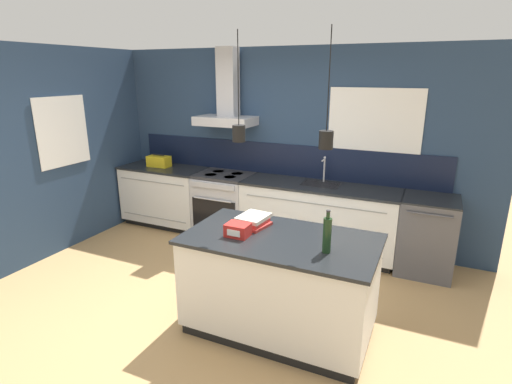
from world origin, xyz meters
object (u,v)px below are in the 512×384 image
at_px(oven_range, 225,205).
at_px(bottle_on_island, 327,235).
at_px(red_supply_box, 238,230).
at_px(yellow_toolbox, 159,161).
at_px(book_stack, 253,221).
at_px(dishwasher, 427,235).

distance_m(oven_range, bottle_on_island, 2.78).
xyz_separation_m(red_supply_box, yellow_toolbox, (-2.30, 1.88, 0.03)).
bearing_deg(book_stack, red_supply_box, -94.84).
height_order(book_stack, yellow_toolbox, yellow_toolbox).
bearing_deg(red_supply_box, oven_range, 122.17).
relative_size(dishwasher, book_stack, 2.68).
bearing_deg(red_supply_box, dishwasher, 51.36).
height_order(book_stack, red_supply_box, red_supply_box).
bearing_deg(bottle_on_island, dishwasher, 69.12).
relative_size(dishwasher, red_supply_box, 4.49).
relative_size(book_stack, red_supply_box, 1.68).
bearing_deg(yellow_toolbox, oven_range, -0.22).
distance_m(dishwasher, book_stack, 2.24).
relative_size(dishwasher, yellow_toolbox, 2.68).
distance_m(book_stack, red_supply_box, 0.27).
distance_m(oven_range, yellow_toolbox, 1.24).
distance_m(bottle_on_island, yellow_toolbox, 3.61).
xyz_separation_m(bottle_on_island, book_stack, (-0.76, 0.27, -0.10)).
distance_m(bottle_on_island, red_supply_box, 0.79).
relative_size(bottle_on_island, yellow_toolbox, 1.03).
relative_size(oven_range, yellow_toolbox, 2.68).
bearing_deg(book_stack, dishwasher, 47.37).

